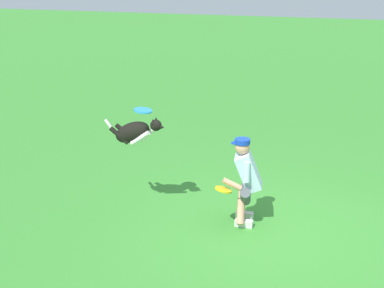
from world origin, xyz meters
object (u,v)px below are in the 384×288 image
at_px(person, 246,178).
at_px(dog, 135,132).
at_px(frisbee_held, 223,190).
at_px(frisbee_flying, 143,110).

xyz_separation_m(person, dog, (1.69, 0.02, 0.56)).
relative_size(dog, frisbee_held, 4.04).
bearing_deg(frisbee_held, person, -132.27).
height_order(person, frisbee_held, person).
distance_m(dog, frisbee_flying, 0.38).
distance_m(person, dog, 1.78).
relative_size(person, frisbee_held, 5.26).
xyz_separation_m(person, frisbee_flying, (1.54, 0.04, 0.91)).
height_order(person, frisbee_flying, frisbee_flying).
relative_size(person, dog, 1.30).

